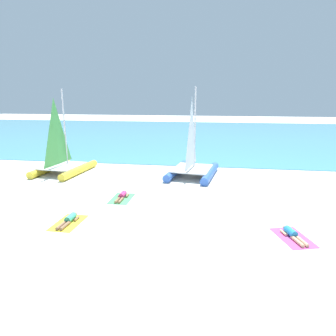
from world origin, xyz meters
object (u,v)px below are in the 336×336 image
Objects in this scene: towel_middle at (122,199)px; sunbather_middle at (122,196)px; sailboat_yellow at (63,161)px; towel_right at (293,238)px; towel_left at (69,223)px; sailboat_blue at (192,163)px; sunbather_right at (292,234)px; sunbather_left at (69,220)px.

sunbather_middle is at bearing 90.44° from towel_middle.
sailboat_yellow is at bearing 140.74° from towel_middle.
towel_left is at bearing -179.89° from towel_right.
towel_right is (14.03, -8.27, -0.88)m from sailboat_yellow.
sailboat_blue is at bearing 56.42° from sunbather_middle.
towel_middle is at bearing 139.91° from sunbather_right.
towel_right is (4.70, -8.83, -0.90)m from sailboat_blue.
sailboat_yellow is at bearing 119.66° from sunbather_left.
sailboat_yellow reaches higher than sunbather_left.
sailboat_blue reaches higher than sunbather_right.
sailboat_blue reaches higher than towel_left.
towel_right is at bearing -53.88° from sailboat_blue.
sunbather_middle is 1.01× the size of sunbather_right.
towel_middle is 1.00× the size of towel_right.
sailboat_yellow reaches higher than sunbather_middle.
sunbather_left is (0.00, 0.07, 0.13)m from towel_left.
towel_right is 0.14m from sunbather_right.
towel_right is at bearing -90.00° from sunbather_right.
towel_middle is at bearing 156.95° from towel_right.
sunbather_left is 3.69m from towel_middle.
towel_right is at bearing -25.25° from sailboat_yellow.
towel_middle is (1.37, 3.49, 0.00)m from towel_left.
sailboat_blue reaches higher than sunbather_middle.
sunbather_left is (4.51, -8.22, -0.76)m from sailboat_yellow.
sunbather_right is at bearing -25.10° from sailboat_yellow.
towel_middle is 1.23× the size of sunbather_right.
sailboat_yellow is 9.47m from towel_left.
sunbather_right is at bearing 0.50° from towel_left.
towel_left is at bearing -90.00° from sunbather_left.
towel_left is 3.81m from sunbather_middle.
towel_middle is at bearing -33.99° from sailboat_yellow.
sailboat_yellow is 16.31m from towel_right.
sailboat_yellow is 7.64m from towel_middle.
towel_left is 3.75m from towel_middle.
sunbather_right reaches higher than towel_right.
sunbather_left is at bearing -111.80° from sunbather_middle.
towel_middle is at bearing -114.73° from sailboat_blue.
towel_left is 1.22× the size of sunbather_left.
sailboat_blue reaches higher than towel_middle.
sunbather_right reaches higher than towel_left.
sailboat_yellow is 7.58m from sunbather_middle.
sunbather_left is at bearing 162.72° from sunbather_right.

